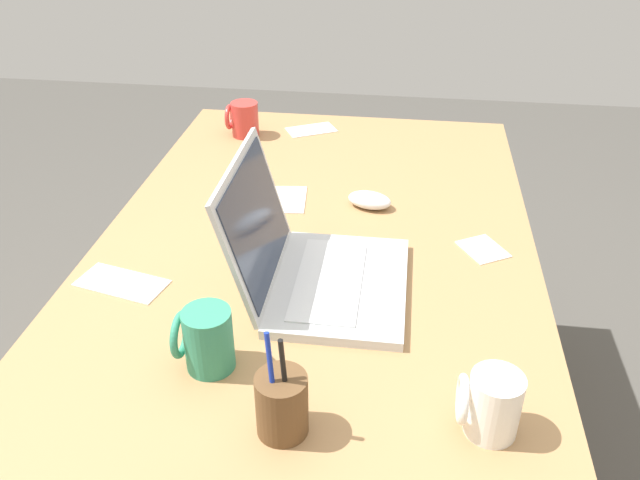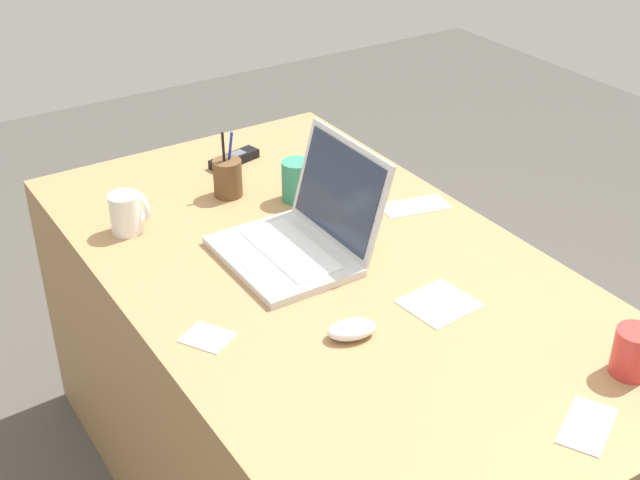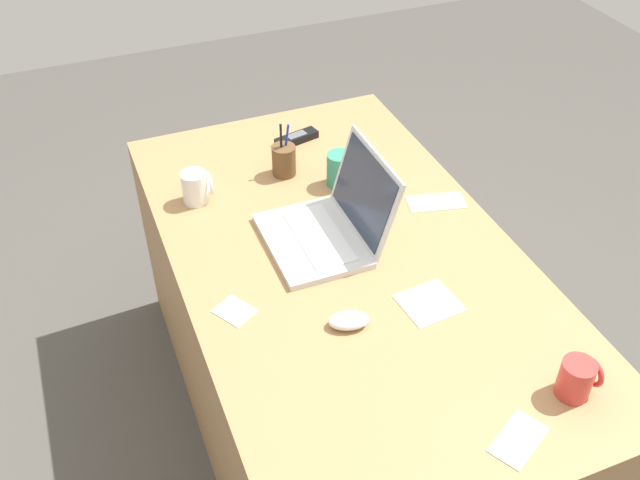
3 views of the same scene
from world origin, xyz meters
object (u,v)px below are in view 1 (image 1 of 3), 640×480
object	(u,v)px
pen_holder	(282,404)
coffee_mug_tall	(243,119)
computer_mouse	(370,200)
coffee_mug_white	(491,404)
coffee_mug_spare	(206,339)
laptop	(313,264)

from	to	relation	value
pen_holder	coffee_mug_tall	bearing A→B (deg)	16.23
computer_mouse	coffee_mug_tall	xyz separation A→B (m)	(0.36, 0.37, 0.03)
coffee_mug_tall	pen_holder	world-z (taller)	pen_holder
computer_mouse	pen_holder	world-z (taller)	pen_holder
coffee_mug_white	coffee_mug_spare	bearing A→B (deg)	79.94
coffee_mug_tall	pen_holder	bearing A→B (deg)	-163.77
pen_holder	coffee_mug_white	bearing A→B (deg)	-82.23
coffee_mug_white	coffee_mug_spare	size ratio (longest dim) A/B	0.93
laptop	coffee_mug_white	size ratio (longest dim) A/B	3.28
coffee_mug_spare	pen_holder	xyz separation A→B (m)	(-0.11, -0.14, -0.00)
coffee_mug_white	computer_mouse	bearing A→B (deg)	18.54
computer_mouse	coffee_mug_white	xyz separation A→B (m)	(-0.61, -0.21, 0.03)
laptop	coffee_mug_white	bearing A→B (deg)	-136.42
computer_mouse	coffee_mug_white	distance (m)	0.65
coffee_mug_spare	pen_holder	bearing A→B (deg)	-129.18
laptop	pen_holder	size ratio (longest dim) A/B	1.87
computer_mouse	coffee_mug_spare	xyz separation A→B (m)	(-0.54, 0.21, 0.03)
laptop	pen_holder	world-z (taller)	laptop
laptop	pen_holder	bearing A→B (deg)	-178.82
coffee_mug_spare	pen_holder	distance (m)	0.18
coffee_mug_white	pen_holder	bearing A→B (deg)	97.77
computer_mouse	coffee_mug_white	world-z (taller)	coffee_mug_white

